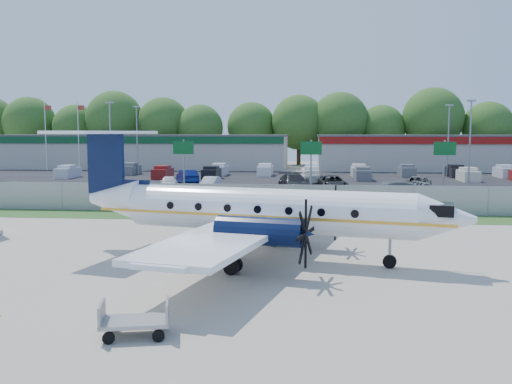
{
  "coord_description": "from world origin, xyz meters",
  "views": [
    {
      "loc": [
        3.16,
        -25.59,
        5.64
      ],
      "look_at": [
        0.0,
        6.0,
        2.3
      ],
      "focal_mm": 40.0,
      "sensor_mm": 36.0,
      "label": 1
    }
  ],
  "objects": [
    {
      "name": "cone_starboard_wing",
      "position": [
        -3.57,
        13.17,
        0.29
      ],
      "size": [
        0.44,
        0.44,
        0.62
      ],
      "color": "orange",
      "rests_on": "ground"
    },
    {
      "name": "parked_car_f",
      "position": [
        -10.5,
        35.49,
        0.0
      ],
      "size": [
        3.45,
        4.99,
        1.56
      ],
      "primitive_type": "imported",
      "rotation": [
        0.0,
        0.0,
        3.57
      ],
      "color": "navy",
      "rests_on": "ground"
    },
    {
      "name": "parked_car_g",
      "position": [
        2.17,
        35.81,
        0.0
      ],
      "size": [
        4.6,
        6.21,
        1.57
      ],
      "primitive_type": "imported",
      "rotation": [
        0.0,
        0.0,
        2.74
      ],
      "color": "beige",
      "rests_on": "ground"
    },
    {
      "name": "light_pole_sw",
      "position": [
        -20.0,
        48.0,
        5.23
      ],
      "size": [
        0.9,
        0.35,
        9.09
      ],
      "color": "gray",
      "rests_on": "ground"
    },
    {
      "name": "road_car_mid",
      "position": [
        9.22,
        20.79,
        0.0
      ],
      "size": [
        6.35,
        3.95,
        1.72
      ],
      "primitive_type": "imported",
      "rotation": [
        0.0,
        0.0,
        -1.29
      ],
      "color": "#595B5E",
      "rests_on": "ground"
    },
    {
      "name": "light_pole_ne",
      "position": [
        20.0,
        38.0,
        5.23
      ],
      "size": [
        0.9,
        0.35,
        9.09
      ],
      "color": "gray",
      "rests_on": "ground"
    },
    {
      "name": "road_car_west",
      "position": [
        -20.27,
        18.16,
        0.0
      ],
      "size": [
        6.27,
        3.86,
        1.7
      ],
      "primitive_type": "imported",
      "rotation": [
        0.0,
        0.0,
        1.3
      ],
      "color": "#595B5E",
      "rests_on": "ground"
    },
    {
      "name": "sign_right",
      "position": [
        14.0,
        22.91,
        3.61
      ],
      "size": [
        1.8,
        0.26,
        5.0
      ],
      "color": "gray",
      "rests_on": "ground"
    },
    {
      "name": "grass_verge",
      "position": [
        0.0,
        12.0,
        0.01
      ],
      "size": [
        170.0,
        4.0,
        0.02
      ],
      "primitive_type": "cube",
      "color": "#2D561E",
      "rests_on": "ground"
    },
    {
      "name": "far_parking_rows",
      "position": [
        0.0,
        45.0,
        0.0
      ],
      "size": [
        56.0,
        10.0,
        1.6
      ],
      "primitive_type": null,
      "color": "gray",
      "rests_on": "ground"
    },
    {
      "name": "access_road",
      "position": [
        0.0,
        19.0,
        0.01
      ],
      "size": [
        170.0,
        8.0,
        0.02
      ],
      "primitive_type": "cube",
      "color": "black",
      "rests_on": "ground"
    },
    {
      "name": "flagpole_west",
      "position": [
        -35.92,
        55.0,
        5.64
      ],
      "size": [
        1.06,
        0.12,
        10.0
      ],
      "color": "white",
      "rests_on": "ground"
    },
    {
      "name": "parked_car_c",
      "position": [
        1.38,
        29.01,
        0.0
      ],
      "size": [
        3.66,
        6.05,
        1.64
      ],
      "primitive_type": "imported",
      "rotation": [
        0.0,
        0.0,
        0.26
      ],
      "color": "black",
      "rests_on": "ground"
    },
    {
      "name": "sign_mid",
      "position": [
        3.0,
        22.91,
        3.61
      ],
      "size": [
        1.8,
        0.26,
        5.0
      ],
      "color": "gray",
      "rests_on": "ground"
    },
    {
      "name": "building_west",
      "position": [
        -24.0,
        61.98,
        2.63
      ],
      "size": [
        46.4,
        12.4,
        5.24
      ],
      "color": "#BCB6A9",
      "rests_on": "ground"
    },
    {
      "name": "ground",
      "position": [
        0.0,
        0.0,
        0.0
      ],
      "size": [
        170.0,
        170.0,
        0.0
      ],
      "primitive_type": "plane",
      "color": "#B1A896",
      "rests_on": "ground"
    },
    {
      "name": "baggage_cart_near",
      "position": [
        -1.38,
        -1.43,
        0.55
      ],
      "size": [
        2.48,
        1.79,
        1.18
      ],
      "color": "gray",
      "rests_on": "ground"
    },
    {
      "name": "parked_car_b",
      "position": [
        -6.77,
        29.16,
        0.0
      ],
      "size": [
        1.73,
        4.08,
        1.31
      ],
      "primitive_type": "imported",
      "rotation": [
        0.0,
        0.0,
        -0.09
      ],
      "color": "silver",
      "rests_on": "ground"
    },
    {
      "name": "building_east",
      "position": [
        26.0,
        61.98,
        2.63
      ],
      "size": [
        44.4,
        12.4,
        5.24
      ],
      "color": "#BCB6A9",
      "rests_on": "ground"
    },
    {
      "name": "flagpole_east",
      "position": [
        -30.92,
        55.0,
        5.64
      ],
      "size": [
        1.06,
        0.12,
        10.0
      ],
      "color": "white",
      "rests_on": "ground"
    },
    {
      "name": "sign_left",
      "position": [
        -8.0,
        22.91,
        3.61
      ],
      "size": [
        1.8,
        0.26,
        5.0
      ],
      "color": "gray",
      "rests_on": "ground"
    },
    {
      "name": "tree_line",
      "position": [
        0.0,
        74.0,
        0.0
      ],
      "size": [
        112.0,
        6.0,
        14.0
      ],
      "primitive_type": null,
      "color": "#2D5819",
      "rests_on": "ground"
    },
    {
      "name": "parked_car_a",
      "position": [
        -11.04,
        29.49,
        0.0
      ],
      "size": [
        2.35,
        4.2,
        1.35
      ],
      "primitive_type": "imported",
      "rotation": [
        0.0,
        0.0,
        0.2
      ],
      "color": "silver",
      "rests_on": "ground"
    },
    {
      "name": "baggage_cart_far",
      "position": [
        -1.7,
        -10.7,
        0.46
      ],
      "size": [
        2.09,
        1.52,
        0.99
      ],
      "color": "gray",
      "rests_on": "ground"
    },
    {
      "name": "aircraft",
      "position": [
        0.79,
        -0.62,
        2.2
      ],
      "size": [
        18.7,
        18.3,
        5.7
      ],
      "color": "white",
      "rests_on": "ground"
    },
    {
      "name": "parking_lot",
      "position": [
        0.0,
        40.0,
        0.01
      ],
      "size": [
        170.0,
        32.0,
        0.02
      ],
      "primitive_type": "cube",
      "color": "black",
      "rests_on": "ground"
    },
    {
      "name": "perimeter_fence",
      "position": [
        0.0,
        14.0,
        1.0
      ],
      "size": [
        120.0,
        0.06,
        1.99
      ],
      "color": "gray",
      "rests_on": "ground"
    },
    {
      "name": "light_pole_se",
      "position": [
        20.0,
        48.0,
        5.23
      ],
      "size": [
        0.9,
        0.35,
        9.09
      ],
      "color": "gray",
      "rests_on": "ground"
    },
    {
      "name": "light_pole_nw",
      "position": [
        -20.0,
        38.0,
        5.23
      ],
      "size": [
        0.9,
        0.35,
        9.09
      ],
      "color": "gray",
      "rests_on": "ground"
    },
    {
      "name": "parked_car_d",
      "position": [
        5.09,
        29.7,
        0.0
      ],
      "size": [
        2.96,
        5.5,
        1.47
      ],
      "primitive_type": "imported",
      "rotation": [
        0.0,
        0.0,
        0.1
      ],
      "color": "black",
      "rests_on": "ground"
    },
    {
      "name": "parked_car_e",
      "position": [
        13.07,
        29.28,
        0.0
      ],
      "size": [
        3.51,
        5.71,
        1.48
      ],
      "primitive_type": "imported",
      "rotation": [
        0.0,
        0.0,
        -0.21
      ],
      "color": "#595B5E",
      "rests_on": "ground"
    }
  ]
}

